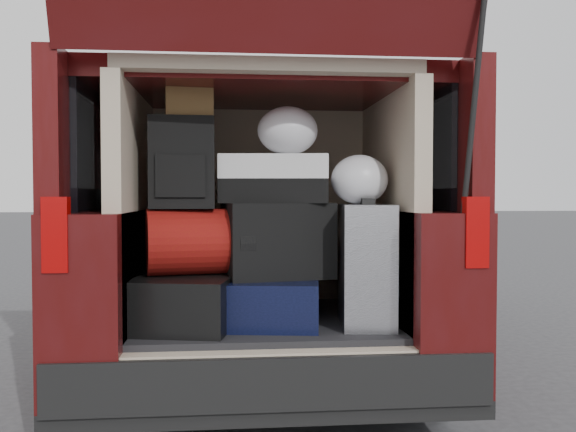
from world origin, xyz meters
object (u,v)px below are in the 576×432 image
at_px(backpack, 182,163).
at_px(twotone_duffel, 274,179).
at_px(black_hardshell, 189,300).
at_px(red_duffel, 198,241).
at_px(silver_roller, 366,265).
at_px(navy_hardshell, 276,301).
at_px(black_soft_case, 278,240).

bearing_deg(backpack, twotone_duffel, 4.15).
distance_m(black_hardshell, red_duffel, 0.29).
bearing_deg(twotone_duffel, silver_roller, -11.02).
relative_size(navy_hardshell, twotone_duffel, 0.97).
xyz_separation_m(silver_roller, twotone_duffel, (-0.43, 0.14, 0.42)).
bearing_deg(backpack, black_soft_case, 1.11).
distance_m(navy_hardshell, twotone_duffel, 0.60).
xyz_separation_m(red_duffel, black_soft_case, (0.39, 0.03, 0.00)).
relative_size(navy_hardshell, backpack, 1.17).
relative_size(silver_roller, backpack, 1.34).
bearing_deg(silver_roller, navy_hardshell, 174.97).
bearing_deg(black_soft_case, red_duffel, 173.36).
distance_m(black_hardshell, twotone_duffel, 0.72).
xyz_separation_m(black_hardshell, silver_roller, (0.85, -0.08, 0.17)).
relative_size(black_hardshell, black_soft_case, 1.20).
height_order(black_hardshell, red_duffel, red_duffel).
distance_m(backpack, twotone_duffel, 0.46).
bearing_deg(silver_roller, backpack, -179.75).
relative_size(red_duffel, black_soft_case, 0.95).
bearing_deg(silver_roller, black_hardshell, -179.97).
distance_m(black_hardshell, silver_roller, 0.87).
relative_size(red_duffel, backpack, 1.12).
height_order(backpack, twotone_duffel, backpack).
height_order(black_soft_case, backpack, backpack).
height_order(navy_hardshell, backpack, backpack).
distance_m(red_duffel, backpack, 0.38).
distance_m(navy_hardshell, backpack, 0.81).
bearing_deg(twotone_duffel, navy_hardshell, -81.60).
bearing_deg(black_soft_case, silver_roller, -26.32).
distance_m(red_duffel, twotone_duffel, 0.48).
bearing_deg(backpack, navy_hardshell, -3.42).
bearing_deg(black_soft_case, black_hardshell, 173.99).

